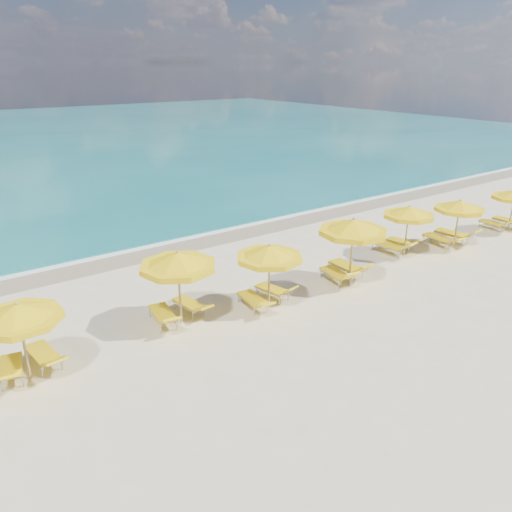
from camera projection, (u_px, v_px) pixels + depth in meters
ground_plane at (280, 299)px, 17.87m from camera, size 120.00×120.00×0.00m
ocean at (8, 140)px, 54.24m from camera, size 120.00×80.00×0.30m
wet_sand_band at (183, 243)px, 23.47m from camera, size 120.00×2.60×0.01m
foam_line at (175, 238)px, 24.08m from camera, size 120.00×1.20×0.03m
whitecap_near at (4, 216)px, 27.49m from camera, size 14.00×0.36×0.05m
whitecap_far at (175, 167)px, 40.39m from camera, size 18.00×0.30×0.05m
umbrella_2 at (18, 314)px, 12.73m from camera, size 2.87×2.87×2.27m
umbrella_3 at (178, 262)px, 15.55m from camera, size 2.81×2.81×2.50m
umbrella_4 at (269, 253)px, 16.67m from camera, size 2.63×2.63×2.31m
umbrella_5 at (353, 227)px, 18.42m from camera, size 3.16×3.16×2.63m
umbrella_6 at (409, 212)px, 21.43m from camera, size 2.75×2.75×2.24m
umbrella_7 at (460, 206)px, 22.37m from camera, size 2.25×2.25×2.24m
lounger_2_left at (12, 372)px, 13.33m from camera, size 0.88×1.77×0.72m
lounger_2_right at (44, 358)px, 13.91m from camera, size 0.82×1.92×0.70m
lounger_3_left at (163, 318)px, 16.11m from camera, size 0.88×1.91×0.76m
lounger_3_right at (190, 307)px, 16.86m from camera, size 0.76×1.74×0.60m
lounger_4_left at (253, 303)px, 17.17m from camera, size 0.74×1.81×0.64m
lounger_4_right at (273, 293)px, 17.90m from camera, size 0.86×1.71×0.74m
lounger_5_left at (336, 277)px, 19.18m from camera, size 0.89×1.89×0.83m
lounger_5_right at (347, 270)px, 19.77m from camera, size 0.71×1.96×0.86m
lounger_6_left at (389, 249)px, 22.07m from camera, size 0.88×2.04×0.81m
lounger_6_right at (401, 244)px, 22.68m from camera, size 0.83×1.75×0.73m
lounger_7_left at (439, 241)px, 23.03m from camera, size 0.70×1.96×0.70m
lounger_7_right at (453, 237)px, 23.52m from camera, size 0.91×2.07×0.89m
lounger_8_left at (492, 225)px, 25.33m from camera, size 0.60×1.63×0.70m
lounger_8_right at (508, 223)px, 25.66m from camera, size 0.62×1.76×0.81m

